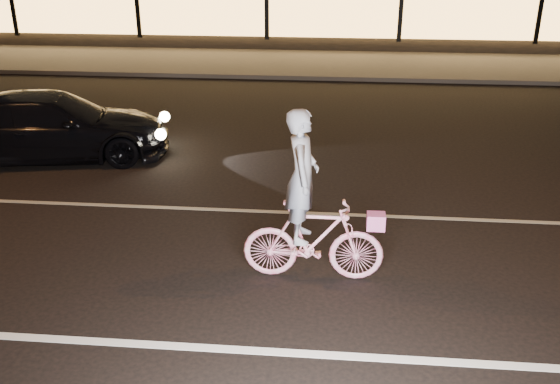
# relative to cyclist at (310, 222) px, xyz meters

# --- Properties ---
(ground) EXTENTS (90.00, 90.00, 0.00)m
(ground) POSITION_rel_cyclist_xyz_m (-2.20, -0.08, -0.80)
(ground) COLOR black
(ground) RESTS_ON ground
(lane_stripe_near) EXTENTS (60.00, 0.12, 0.01)m
(lane_stripe_near) POSITION_rel_cyclist_xyz_m (-2.20, -1.58, -0.80)
(lane_stripe_near) COLOR silver
(lane_stripe_near) RESTS_ON ground
(lane_stripe_far) EXTENTS (60.00, 0.10, 0.01)m
(lane_stripe_far) POSITION_rel_cyclist_xyz_m (-2.20, 1.92, -0.80)
(lane_stripe_far) COLOR gray
(lane_stripe_far) RESTS_ON ground
(sidewalk) EXTENTS (30.00, 4.00, 0.12)m
(sidewalk) POSITION_rel_cyclist_xyz_m (-2.20, 12.92, -0.74)
(sidewalk) COLOR #383533
(sidewalk) RESTS_ON ground
(cyclist) EXTENTS (1.79, 0.62, 2.25)m
(cyclist) POSITION_rel_cyclist_xyz_m (0.00, 0.00, 0.00)
(cyclist) COLOR #FA3C7B
(cyclist) RESTS_ON ground
(sedan) EXTENTS (4.64, 2.61, 1.27)m
(sedan) POSITION_rel_cyclist_xyz_m (-5.14, 4.04, -0.17)
(sedan) COLOR black
(sedan) RESTS_ON ground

